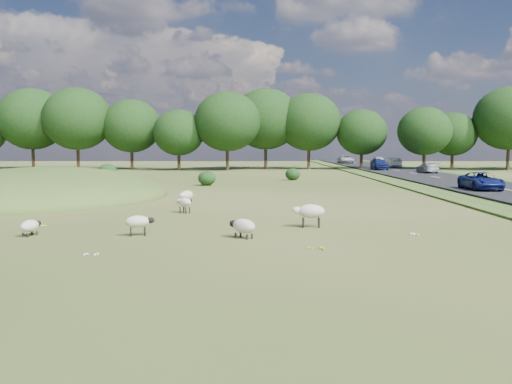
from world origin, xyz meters
TOP-DOWN VIEW (x-y plane):
  - ground at (0.00, 20.00)m, footprint 160.00×160.00m
  - mound at (-12.00, 12.00)m, footprint 16.00×20.00m
  - road at (20.00, 30.00)m, footprint 8.00×150.00m
  - treeline at (-1.06, 55.44)m, footprint 96.28×14.66m
  - shrubs at (-6.11, 29.77)m, footprint 20.45×11.17m
  - sheep_0 at (-2.14, 8.26)m, footprint 0.92×1.34m
  - sheep_1 at (-1.61, 3.17)m, footprint 0.97×1.02m
  - sheep_2 at (-6.44, -4.22)m, footprint 0.69×1.12m
  - sheep_3 at (1.55, -4.66)m, footprint 1.16×1.15m
  - sheep_4 at (4.27, -1.90)m, footprint 1.35×0.65m
  - sheep_5 at (-2.39, -4.15)m, footprint 1.12×0.66m
  - car_0 at (18.10, 78.37)m, footprint 2.41×5.23m
  - car_1 at (18.10, 15.40)m, footprint 2.07×4.50m
  - car_3 at (21.90, 57.89)m, footprint 1.50×4.29m
  - car_4 at (21.90, 68.70)m, footprint 1.88×4.64m
  - car_5 at (18.10, 49.71)m, footprint 1.78×4.42m
  - car_6 at (21.90, 41.09)m, footprint 1.74×4.27m

SIDE VIEW (x-z plane):
  - ground at x=0.00m, z-range 0.00..0.00m
  - mound at x=-12.00m, z-range -2.00..2.00m
  - road at x=20.00m, z-range 0.00..0.25m
  - sheep_2 at x=-6.44m, z-range 0.08..0.70m
  - sheep_3 at x=1.55m, z-range 0.09..0.81m
  - sheep_0 at x=-2.14m, z-range 0.10..0.84m
  - sheep_1 at x=-1.61m, z-range 0.15..0.93m
  - sheep_5 at x=-2.39m, z-range 0.15..0.93m
  - sheep_4 at x=4.27m, z-range 0.19..1.16m
  - shrubs at x=-6.11m, z-range -0.08..1.48m
  - car_6 at x=21.90m, z-range 0.25..1.49m
  - car_1 at x=18.10m, z-range 0.25..1.50m
  - car_4 at x=21.90m, z-range 0.25..1.60m
  - car_3 at x=21.90m, z-range 0.25..1.67m
  - car_0 at x=18.10m, z-range 0.25..1.70m
  - car_5 at x=18.10m, z-range 0.25..1.76m
  - treeline at x=-1.06m, z-range 0.72..12.41m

